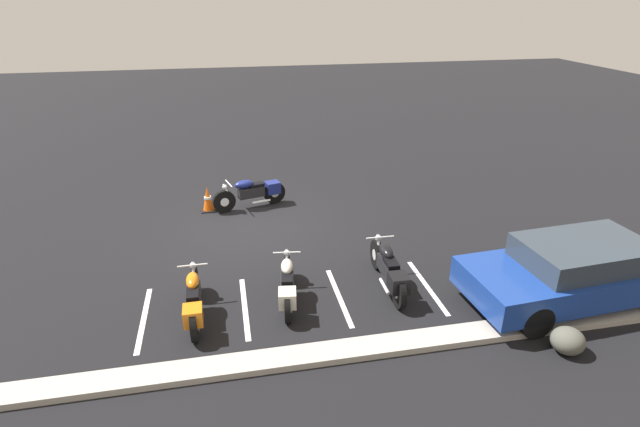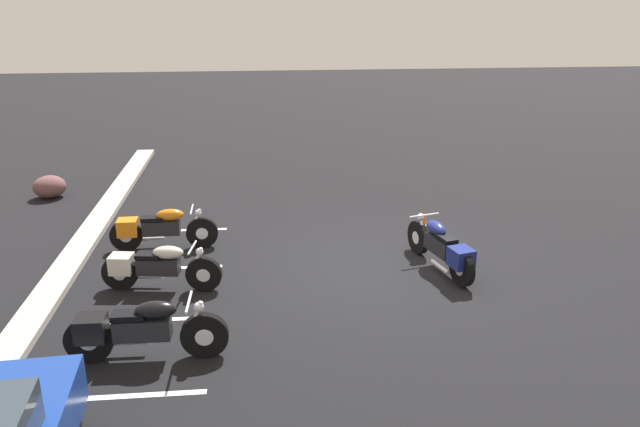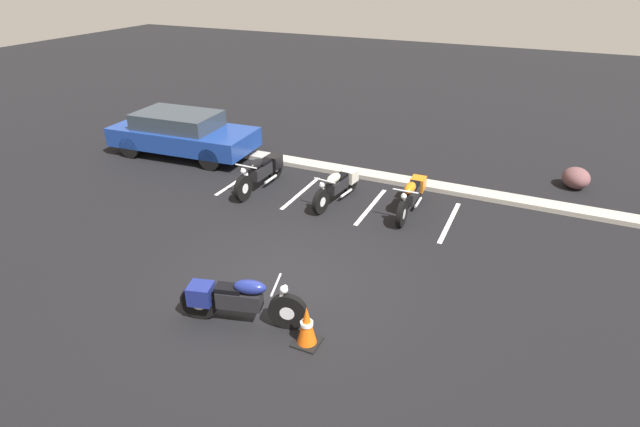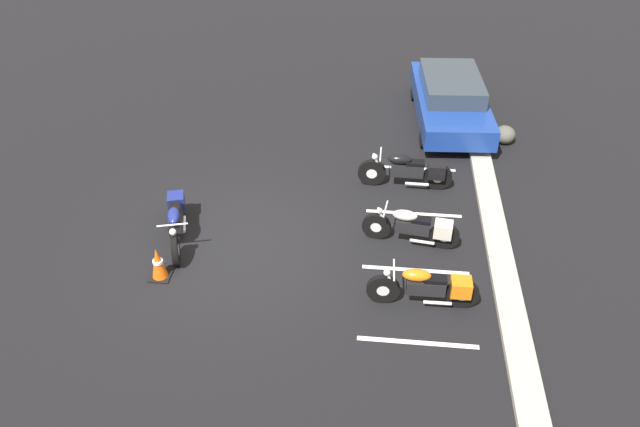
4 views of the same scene
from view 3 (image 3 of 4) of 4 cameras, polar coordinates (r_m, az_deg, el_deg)
The scene contains 14 objects.
ground at distance 9.27m, azimuth -4.13°, elevation -8.18°, with size 60.00×60.00×0.00m, color black.
motorcycle_navy_featured at distance 8.28m, azimuth -9.59°, elevation -9.66°, with size 2.08×0.84×0.84m.
parked_bike_0 at distance 12.98m, azimuth -6.65°, elevation 4.85°, with size 0.61×2.18×0.86m.
parked_bike_1 at distance 12.18m, azimuth 2.14°, elevation 3.29°, with size 0.63×2.00×0.79m.
parked_bike_2 at distance 11.85m, azimuth 10.46°, elevation 2.17°, with size 0.57×2.04×0.80m.
car_blue at distance 15.66m, azimuth -15.46°, elevation 8.89°, with size 4.41×2.09×1.29m.
concrete_curb at distance 13.65m, azimuth 6.84°, elevation 4.20°, with size 18.00×0.50×0.12m, color #A8A399.
landscape_rock_0 at distance 16.22m, azimuth -9.27°, elevation 8.47°, with size 0.55×0.56×0.46m, color #53534A.
landscape_rock_1 at distance 14.54m, azimuth 27.22°, elevation 3.63°, with size 0.76×0.66×0.54m, color brown.
traffic_cone at distance 7.84m, azimuth -1.52°, elevation -12.76°, with size 0.40×0.40×0.70m.
stall_line_0 at distance 13.66m, azimuth -9.31°, elevation 3.78°, with size 0.10×2.10×0.00m, color white.
stall_line_1 at distance 12.76m, azimuth -2.18°, elevation 2.40°, with size 0.10×2.10×0.00m, color white.
stall_line_2 at distance 12.10m, azimuth 5.85°, elevation 0.81°, with size 0.10×2.10×0.00m, color white.
stall_line_3 at distance 11.71m, azimuth 14.60°, elevation -0.94°, with size 0.10×2.10×0.00m, color white.
Camera 3 is at (3.76, -6.56, 5.37)m, focal length 28.00 mm.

